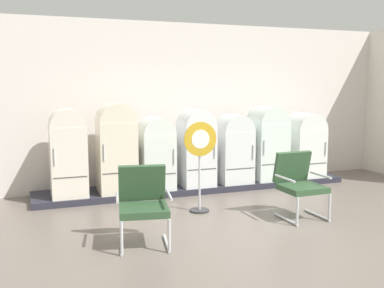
# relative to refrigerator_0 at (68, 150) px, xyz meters

# --- Properties ---
(ground) EXTENTS (12.00, 10.00, 0.05)m
(ground) POSITION_rel_refrigerator_0_xyz_m (2.46, -2.89, -0.96)
(ground) COLOR #6C6158
(back_wall) EXTENTS (11.76, 0.12, 3.30)m
(back_wall) POSITION_rel_refrigerator_0_xyz_m (2.46, 0.77, 0.73)
(back_wall) COLOR silver
(back_wall) RESTS_ON ground
(display_plinth) EXTENTS (6.22, 0.95, 0.11)m
(display_plinth) POSITION_rel_refrigerator_0_xyz_m (2.46, 0.14, -0.88)
(display_plinth) COLOR #292935
(display_plinth) RESTS_ON ground
(refrigerator_0) EXTENTS (0.61, 0.62, 1.54)m
(refrigerator_0) POSITION_rel_refrigerator_0_xyz_m (0.00, 0.00, 0.00)
(refrigerator_0) COLOR silver
(refrigerator_0) RESTS_ON display_plinth
(refrigerator_1) EXTENTS (0.67, 0.64, 1.62)m
(refrigerator_1) POSITION_rel_refrigerator_0_xyz_m (0.85, 0.01, 0.04)
(refrigerator_1) COLOR beige
(refrigerator_1) RESTS_ON display_plinth
(refrigerator_2) EXTENTS (0.61, 0.66, 1.36)m
(refrigerator_2) POSITION_rel_refrigerator_0_xyz_m (1.59, 0.02, -0.10)
(refrigerator_2) COLOR silver
(refrigerator_2) RESTS_ON display_plinth
(refrigerator_3) EXTENTS (0.62, 0.64, 1.48)m
(refrigerator_3) POSITION_rel_refrigerator_0_xyz_m (2.40, 0.01, -0.04)
(refrigerator_3) COLOR white
(refrigerator_3) RESTS_ON display_plinth
(refrigerator_4) EXTENTS (0.65, 0.62, 1.36)m
(refrigerator_4) POSITION_rel_refrigerator_0_xyz_m (3.20, -0.00, -0.10)
(refrigerator_4) COLOR silver
(refrigerator_4) RESTS_ON display_plinth
(refrigerator_5) EXTENTS (0.68, 0.70, 1.51)m
(refrigerator_5) POSITION_rel_refrigerator_0_xyz_m (3.98, 0.04, -0.02)
(refrigerator_5) COLOR silver
(refrigerator_5) RESTS_ON display_plinth
(refrigerator_6) EXTENTS (0.69, 0.67, 1.36)m
(refrigerator_6) POSITION_rel_refrigerator_0_xyz_m (4.87, 0.02, -0.11)
(refrigerator_6) COLOR white
(refrigerator_6) RESTS_ON display_plinth
(armchair_left) EXTENTS (0.77, 0.79, 1.02)m
(armchair_left) POSITION_rel_refrigerator_0_xyz_m (0.72, -2.45, -0.37)
(armchair_left) COLOR silver
(armchair_left) RESTS_ON ground
(armchair_right) EXTENTS (0.70, 0.71, 1.02)m
(armchair_right) POSITION_rel_refrigerator_0_xyz_m (3.29, -2.13, -0.37)
(armchair_right) COLOR silver
(armchair_right) RESTS_ON ground
(sign_stand) EXTENTS (0.55, 0.32, 1.48)m
(sign_stand) POSITION_rel_refrigerator_0_xyz_m (1.95, -1.33, -0.14)
(sign_stand) COLOR #2D2D30
(sign_stand) RESTS_ON ground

